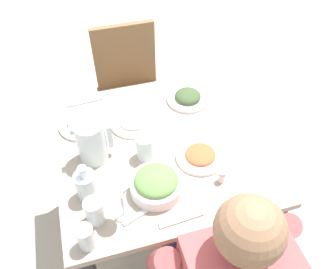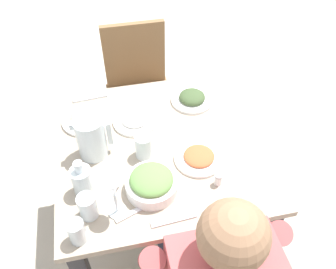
# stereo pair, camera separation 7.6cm
# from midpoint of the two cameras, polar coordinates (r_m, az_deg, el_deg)

# --- Properties ---
(ground_plane) EXTENTS (8.00, 8.00, 0.00)m
(ground_plane) POSITION_cam_midpoint_polar(r_m,az_deg,el_deg) (2.15, -2.19, -15.17)
(ground_plane) COLOR #B7AD99
(dining_table) EXTENTS (0.88, 0.88, 0.74)m
(dining_table) POSITION_cam_midpoint_polar(r_m,az_deg,el_deg) (1.64, -2.77, -4.74)
(dining_table) COLOR gray
(dining_table) RESTS_ON ground_plane
(chair_far) EXTENTS (0.40, 0.40, 0.86)m
(chair_far) POSITION_cam_midpoint_polar(r_m,az_deg,el_deg) (2.27, -7.07, 7.50)
(chair_far) COLOR olive
(chair_far) RESTS_ON ground_plane
(diner_near) EXTENTS (0.48, 0.53, 1.16)m
(diner_near) POSITION_cam_midpoint_polar(r_m,az_deg,el_deg) (1.37, 6.49, -20.75)
(diner_near) COLOR #B24C4C
(diner_near) RESTS_ON ground_plane
(water_pitcher) EXTENTS (0.16, 0.12, 0.19)m
(water_pitcher) POSITION_cam_midpoint_polar(r_m,az_deg,el_deg) (1.47, -13.59, -1.13)
(water_pitcher) COLOR silver
(water_pitcher) RESTS_ON dining_table
(salad_bowl) EXTENTS (0.20, 0.20, 0.09)m
(salad_bowl) POSITION_cam_midpoint_polar(r_m,az_deg,el_deg) (1.37, -3.50, -7.89)
(salad_bowl) COLOR white
(salad_bowl) RESTS_ON dining_table
(plate_beans) EXTENTS (0.22, 0.22, 0.04)m
(plate_beans) POSITION_cam_midpoint_polar(r_m,az_deg,el_deg) (1.68, -14.84, 1.84)
(plate_beans) COLOR white
(plate_beans) RESTS_ON dining_table
(plate_rice_curry) EXTENTS (0.21, 0.21, 0.04)m
(plate_rice_curry) POSITION_cam_midpoint_polar(r_m,az_deg,el_deg) (1.49, 3.76, -3.41)
(plate_rice_curry) COLOR white
(plate_rice_curry) RESTS_ON dining_table
(plate_dolmas) EXTENTS (0.21, 0.21, 0.05)m
(plate_dolmas) POSITION_cam_midpoint_polar(r_m,az_deg,el_deg) (1.75, 1.95, 5.96)
(plate_dolmas) COLOR white
(plate_dolmas) RESTS_ON dining_table
(plate_yoghurt) EXTENTS (0.21, 0.21, 0.04)m
(plate_yoghurt) POSITION_cam_midpoint_polar(r_m,az_deg,el_deg) (1.64, -6.96, 2.11)
(plate_yoghurt) COLOR white
(plate_yoghurt) RESTS_ON dining_table
(water_glass_near_right) EXTENTS (0.07, 0.07, 0.10)m
(water_glass_near_right) POSITION_cam_midpoint_polar(r_m,az_deg,el_deg) (1.32, -13.39, -11.95)
(water_glass_near_right) COLOR silver
(water_glass_near_right) RESTS_ON dining_table
(water_glass_center) EXTENTS (0.06, 0.06, 0.10)m
(water_glass_center) POSITION_cam_midpoint_polar(r_m,az_deg,el_deg) (1.27, -14.80, -15.70)
(water_glass_center) COLOR silver
(water_glass_center) RESTS_ON dining_table
(water_glass_by_pitcher) EXTENTS (0.07, 0.07, 0.11)m
(water_glass_by_pitcher) POSITION_cam_midpoint_polar(r_m,az_deg,el_deg) (1.47, -5.21, -2.10)
(water_glass_by_pitcher) COLOR silver
(water_glass_by_pitcher) RESTS_ON dining_table
(wine_glass) EXTENTS (0.08, 0.08, 0.20)m
(wine_glass) POSITION_cam_midpoint_polar(r_m,az_deg,el_deg) (1.23, -9.40, -9.16)
(wine_glass) COLOR silver
(wine_glass) RESTS_ON dining_table
(oil_carafe) EXTENTS (0.08, 0.08, 0.16)m
(oil_carafe) POSITION_cam_midpoint_polar(r_m,az_deg,el_deg) (1.38, -14.47, -8.07)
(oil_carafe) COLOR silver
(oil_carafe) RESTS_ON dining_table
(salt_shaker) EXTENTS (0.03, 0.03, 0.05)m
(salt_shaker) POSITION_cam_midpoint_polar(r_m,az_deg,el_deg) (1.41, 7.08, -6.72)
(salt_shaker) COLOR white
(salt_shaker) RESTS_ON dining_table
(fork_near) EXTENTS (0.17, 0.04, 0.01)m
(fork_near) POSITION_cam_midpoint_polar(r_m,az_deg,el_deg) (1.32, 0.44, -13.42)
(fork_near) COLOR silver
(fork_near) RESTS_ON dining_table
(knife_near) EXTENTS (0.18, 0.08, 0.01)m
(knife_near) POSITION_cam_midpoint_polar(r_m,az_deg,el_deg) (1.34, -5.42, -12.23)
(knife_near) COLOR silver
(knife_near) RESTS_ON dining_table
(fork_far) EXTENTS (0.17, 0.04, 0.01)m
(fork_far) POSITION_cam_midpoint_polar(r_m,az_deg,el_deg) (1.81, -14.36, 5.14)
(fork_far) COLOR silver
(fork_far) RESTS_ON dining_table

